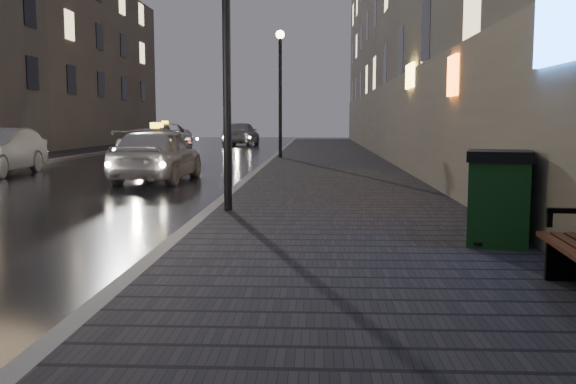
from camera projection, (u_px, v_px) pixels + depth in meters
The scene contains 13 objects.
sidewalk at pixel (329, 161), 26.03m from camera, with size 4.60×58.00×0.15m, color black.
curb at pixel (270, 161), 26.14m from camera, with size 0.20×58.00×0.15m, color slate.
sidewalk_far at pixel (25, 160), 26.60m from camera, with size 2.40×58.00×0.15m, color black.
curb_far at pixel (56, 160), 26.54m from camera, with size 0.20×58.00×0.15m, color slate.
building_near at pixel (399, 15), 29.14m from camera, with size 1.80×50.00×13.00m, color #605B54.
building_far_c at pixel (72, 65), 44.08m from camera, with size 6.00×22.00×11.00m, color #6B6051.
lamp_near at pixel (226, 15), 10.85m from camera, with size 0.36×0.36×5.28m.
lamp_far at pixel (280, 78), 26.74m from camera, with size 0.36×0.36×5.28m.
trash_bin at pixel (499, 197), 8.08m from camera, with size 0.96×0.96×1.19m.
taxi_near at pixel (157, 154), 18.13m from camera, with size 1.79×4.45×1.52m, color silver.
taxi_mid at pixel (155, 145), 26.15m from camera, with size 1.95×4.79×1.39m, color silver.
taxi_far at pixel (165, 137), 35.42m from camera, with size 2.57×5.57×1.55m, color silver.
car_far at pixel (241, 133), 43.60m from camera, with size 1.95×4.84×1.65m, color #A1A2A9.
Camera 1 is at (3.40, -5.06, 1.72)m, focal length 40.00 mm.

